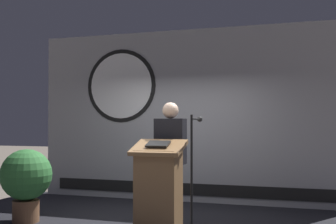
{
  "coord_description": "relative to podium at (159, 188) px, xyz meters",
  "views": [
    {
      "loc": [
        1.85,
        -5.24,
        1.67
      ],
      "look_at": [
        0.21,
        0.11,
        1.81
      ],
      "focal_mm": 44.82,
      "sensor_mm": 36.0,
      "label": 1
    }
  ],
  "objects": [
    {
      "name": "microphone_stand",
      "position": [
        0.46,
        -0.09,
        -0.04
      ],
      "size": [
        0.24,
        0.59,
        1.46
      ],
      "color": "black",
      "rests_on": "stage_platform"
    },
    {
      "name": "banner_display",
      "position": [
        -0.25,
        2.14,
        0.94
      ],
      "size": [
        5.45,
        0.12,
        2.99
      ],
      "color": "#9E9EA3",
      "rests_on": "stage_platform"
    },
    {
      "name": "speaker_person",
      "position": [
        0.01,
        0.48,
        0.28
      ],
      "size": [
        0.4,
        0.26,
        1.64
      ],
      "color": "black",
      "rests_on": "stage_platform"
    },
    {
      "name": "podium",
      "position": [
        0.0,
        0.0,
        0.0
      ],
      "size": [
        0.64,
        0.49,
        1.16
      ],
      "color": "olive",
      "rests_on": "stage_platform"
    },
    {
      "name": "potted_plant",
      "position": [
        -1.94,
        0.02,
        0.04
      ],
      "size": [
        0.7,
        0.7,
        1.0
      ],
      "color": "brown",
      "rests_on": "stage_platform"
    }
  ]
}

